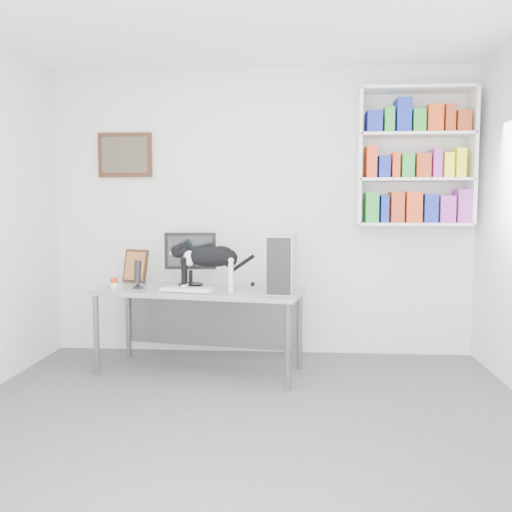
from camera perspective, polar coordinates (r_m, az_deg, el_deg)
name	(u,v)px	position (r m, az deg, el deg)	size (l,w,h in m)	color
room	(240,216)	(3.18, -1.70, 4.28)	(4.01, 4.01, 2.70)	#55555A
bookshelf	(415,157)	(5.15, 16.38, 9.94)	(1.03, 0.28, 1.24)	white
wall_art	(125,155)	(5.41, -13.62, 10.30)	(0.52, 0.04, 0.42)	#482317
desk	(200,331)	(4.66, -5.92, -7.82)	(1.71, 0.67, 0.71)	gray
monitor	(191,259)	(4.77, -6.91, -0.27)	(0.45, 0.21, 0.48)	black
keyboard	(188,290)	(4.45, -7.19, -3.54)	(0.43, 0.16, 0.03)	silver
pc_tower	(282,263)	(4.42, 2.76, -0.78)	(0.20, 0.46, 0.46)	#AEAEB3
speaker	(138,274)	(4.70, -12.35, -1.84)	(0.11, 0.11, 0.25)	black
leaning_print	(136,265)	(5.09, -12.55, -0.96)	(0.25, 0.10, 0.31)	#482317
soup_can	(114,283)	(4.74, -14.72, -2.77)	(0.06, 0.06, 0.09)	#BD3110
cat	(210,268)	(4.41, -4.90, -1.31)	(0.62, 0.16, 0.38)	black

